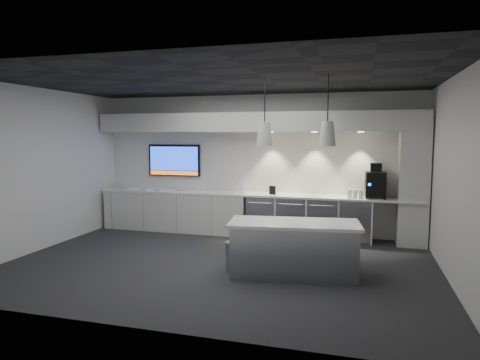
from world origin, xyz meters
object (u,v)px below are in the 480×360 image
(island, at_px, (294,248))
(coffee_machine, at_px, (375,184))
(wall_tv, at_px, (174,160))
(bin, at_px, (236,256))

(island, distance_m, coffee_machine, 2.83)
(wall_tv, xyz_separation_m, coffee_machine, (4.40, -0.25, -0.38))
(wall_tv, height_order, bin, wall_tv)
(wall_tv, xyz_separation_m, island, (3.17, -2.68, -1.14))
(island, height_order, coffee_machine, coffee_machine)
(island, bearing_deg, bin, 170.87)
(wall_tv, bearing_deg, island, -40.17)
(coffee_machine, bearing_deg, bin, -135.06)
(bin, bearing_deg, island, -1.70)
(wall_tv, height_order, island, wall_tv)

